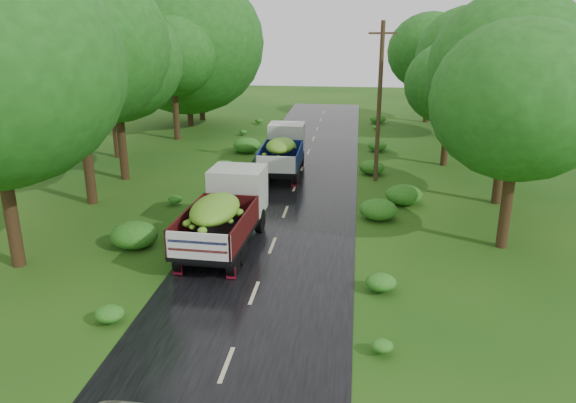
# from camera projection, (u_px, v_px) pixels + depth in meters

# --- Properties ---
(ground) EXTENTS (120.00, 120.00, 0.00)m
(ground) POSITION_uv_depth(u_px,v_px,m) (227.00, 365.00, 14.60)
(ground) COLOR #0F3F0D
(ground) RESTS_ON ground
(road) EXTENTS (6.50, 80.00, 0.02)m
(road) POSITION_uv_depth(u_px,v_px,m) (259.00, 279.00, 19.31)
(road) COLOR black
(road) RESTS_ON ground
(road_lines) EXTENTS (0.12, 69.60, 0.00)m
(road_lines) POSITION_uv_depth(u_px,v_px,m) (264.00, 267.00, 20.25)
(road_lines) COLOR #BFB78C
(road_lines) RESTS_ON road
(truck_near) EXTENTS (2.51, 6.43, 2.66)m
(truck_near) POSITION_uv_depth(u_px,v_px,m) (226.00, 210.00, 21.69)
(truck_near) COLOR black
(truck_near) RESTS_ON ground
(truck_far) EXTENTS (2.24, 6.06, 2.53)m
(truck_far) POSITION_uv_depth(u_px,v_px,m) (283.00, 149.00, 31.86)
(truck_far) COLOR black
(truck_far) RESTS_ON ground
(utility_pole) EXTENTS (1.44, 0.51, 8.41)m
(utility_pole) POSITION_uv_depth(u_px,v_px,m) (379.00, 101.00, 29.48)
(utility_pole) COLOR #382616
(utility_pole) RESTS_ON ground
(trees_left) EXTENTS (7.14, 33.73, 9.19)m
(trees_left) POSITION_uv_depth(u_px,v_px,m) (139.00, 49.00, 33.66)
(trees_left) COLOR black
(trees_left) RESTS_ON ground
(trees_right) EXTENTS (6.12, 30.91, 8.15)m
(trees_right) POSITION_uv_depth(u_px,v_px,m) (469.00, 67.00, 33.00)
(trees_right) COLOR black
(trees_right) RESTS_ON ground
(shrubs) EXTENTS (11.90, 44.00, 0.70)m
(shrubs) POSITION_uv_depth(u_px,v_px,m) (290.00, 192.00, 27.67)
(shrubs) COLOR #145716
(shrubs) RESTS_ON ground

